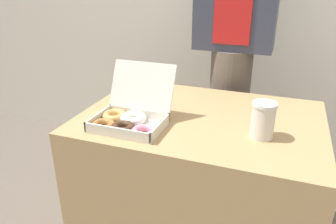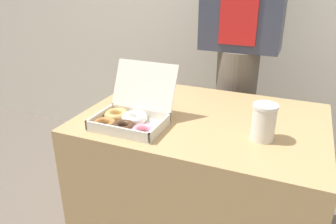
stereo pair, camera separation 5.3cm
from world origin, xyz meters
TOP-DOWN VIEW (x-y plane):
  - table at (0.00, 0.00)m, footprint 1.04×0.74m
  - donut_box at (-0.26, -0.20)m, footprint 0.31×0.31m
  - coffee_cup at (0.27, -0.11)m, footprint 0.09×0.09m
  - person_customer at (0.03, 0.57)m, footprint 0.43×0.24m

SIDE VIEW (x-z plane):
  - table at x=0.00m, z-range 0.00..0.71m
  - donut_box at x=-0.26m, z-range 0.63..0.86m
  - coffee_cup at x=0.27m, z-range 0.71..0.85m
  - person_customer at x=0.03m, z-range 0.08..1.78m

